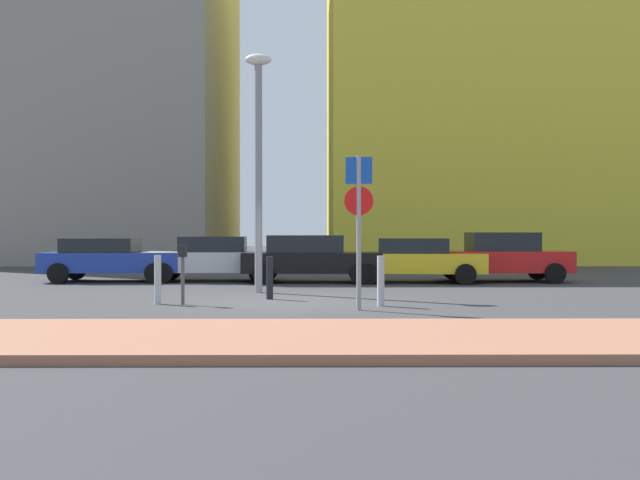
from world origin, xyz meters
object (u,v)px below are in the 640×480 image
Objects in this scene: parked_car_blue at (111,258)px; street_lamp at (258,151)px; parked_car_black at (310,258)px; parking_meter at (183,265)px; parking_sign_post at (359,213)px; parked_car_red at (502,256)px; parked_car_silver at (214,258)px; parked_car_yellow at (415,259)px; traffic_bollard_far at (381,281)px; traffic_bollard_mid at (270,278)px; traffic_bollard_near at (158,280)px.

street_lamp is (5.09, -4.11, 3.01)m from parked_car_blue.
parked_car_black reaches higher than parking_meter.
parking_sign_post is at bearing -47.97° from parked_car_blue.
parked_car_red is 9.71m from parking_sign_post.
street_lamp is at bearing 119.76° from parking_sign_post.
parking_meter is (0.36, -7.31, 0.11)m from parked_car_silver.
parked_car_yellow is at bearing 37.35° from street_lamp.
parked_car_blue reaches higher than parking_meter.
parked_car_red reaches higher than traffic_bollard_far.
parking_sign_post reaches higher than parked_car_blue.
parking_meter is 1.23× the size of traffic_bollard_far.
street_lamp is at bearing 102.62° from traffic_bollard_mid.
parking_meter is at bearing -13.47° from traffic_bollard_near.
traffic_bollard_far is (2.93, -3.42, -3.22)m from street_lamp.
parked_car_silver is 3.20m from parked_car_black.
parking_meter is at bearing -112.44° from parked_car_black.
parked_car_yellow is (9.74, -0.57, -0.01)m from parked_car_blue.
parked_car_silver is 6.47m from traffic_bollard_mid.
parked_car_silver reaches higher than traffic_bollard_mid.
parking_meter is (3.66, -7.20, 0.12)m from parked_car_blue.
parked_car_red is at bearing 39.34° from traffic_bollard_mid.
parked_car_blue is at bearing 141.07° from street_lamp.
parked_car_silver reaches higher than parked_car_yellow.
parking_sign_post is at bearing -82.39° from parked_car_black.
traffic_bollard_mid is 0.94× the size of traffic_bollard_far.
traffic_bollard_near is at bearing 174.48° from traffic_bollard_far.
parked_car_blue reaches higher than traffic_bollard_far.
parked_car_silver is at bearing 92.83° from parking_meter.
parked_car_silver is 6.48m from parked_car_yellow.
parked_car_blue is at bearing 136.79° from traffic_bollard_far.
parked_car_blue is 4.05× the size of traffic_bollard_near.
street_lamp is 5.78× the size of traffic_bollard_near.
parking_meter is 1.31× the size of traffic_bollard_mid.
parked_car_yellow is at bearing -6.03° from parked_car_silver.
street_lamp reaches higher than parking_sign_post.
parked_car_silver reaches higher than parking_meter.
parked_car_black is 8.02m from parking_sign_post.
street_lamp is at bearing 55.57° from traffic_bollard_near.
traffic_bollard_near is 1.07× the size of traffic_bollard_mid.
parked_car_blue is 12.61m from parked_car_red.
parked_car_blue is 1.01× the size of parked_car_black.
parked_car_blue is 6.46m from parked_car_black.
street_lamp reaches higher than traffic_bollard_far.
traffic_bollard_near is (-3.37, -6.60, -0.24)m from parked_car_black.
street_lamp is 4.80m from traffic_bollard_near.
street_lamp reaches higher than parked_car_blue.
parking_sign_post is 4.15m from parking_meter.
parking_sign_post is at bearing -106.16° from parked_car_yellow.
parked_car_silver is at bearing 121.70° from traffic_bollard_far.
parked_car_silver is at bearing 88.22° from traffic_bollard_near.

